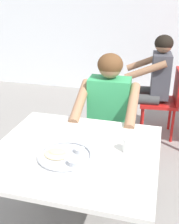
% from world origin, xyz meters
% --- Properties ---
extents(table_foreground, '(1.00, 0.92, 0.75)m').
position_xyz_m(table_foreground, '(-0.06, 0.07, 0.67)').
color(table_foreground, silver).
rests_on(table_foreground, ground).
extents(thali_tray, '(0.32, 0.32, 0.03)m').
position_xyz_m(thali_tray, '(-0.09, -0.02, 0.76)').
color(thali_tray, '#B7BABF').
rests_on(thali_tray, table_foreground).
extents(drinking_cup, '(0.07, 0.07, 0.09)m').
position_xyz_m(drinking_cup, '(0.26, 0.14, 0.80)').
color(drinking_cup, white).
rests_on(drinking_cup, table_foreground).
extents(chair_foreground, '(0.41, 0.45, 0.87)m').
position_xyz_m(chair_foreground, '(0.00, 0.96, 0.51)').
color(chair_foreground, '#3F3F44').
rests_on(chair_foreground, ground).
extents(diner_foreground, '(0.50, 0.56, 1.19)m').
position_xyz_m(diner_foreground, '(0.01, 0.73, 0.72)').
color(diner_foreground, black).
rests_on(diner_foreground, ground).
extents(chair_red_left, '(0.46, 0.45, 0.82)m').
position_xyz_m(chair_red_left, '(0.47, 1.87, 0.48)').
color(chair_red_left, red).
rests_on(chair_red_left, ground).
extents(patron_background, '(0.58, 0.52, 1.20)m').
position_xyz_m(patron_background, '(0.30, 1.90, 0.72)').
color(patron_background, '#3D3D3D').
rests_on(patron_background, ground).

